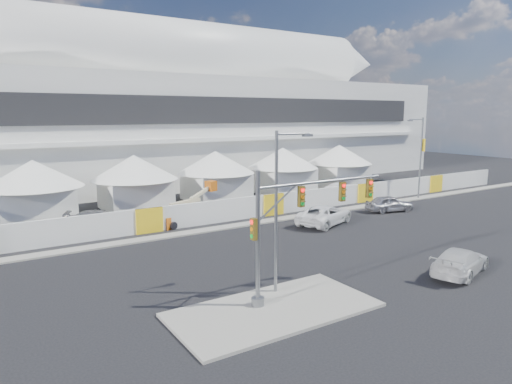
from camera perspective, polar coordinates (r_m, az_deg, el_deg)
ground at (r=28.36m, az=8.88°, el=-9.67°), size 160.00×160.00×0.00m
median_island at (r=22.68m, az=2.28°, el=-14.48°), size 10.00×5.00×0.15m
far_curb at (r=50.72m, az=16.55°, el=-1.23°), size 80.00×1.20×0.12m
stadium at (r=66.94m, az=-9.32°, el=9.70°), size 80.00×24.80×21.98m
tent_row at (r=48.03m, az=-9.82°, el=2.16°), size 53.40×8.40×5.40m
hoarding_fence at (r=42.73m, az=2.10°, el=-1.55°), size 70.00×0.25×2.00m
scaffold_tower at (r=84.96m, az=16.33°, el=7.10°), size 4.40×4.40×12.00m
sedan_silver at (r=46.00m, az=16.34°, el=-1.40°), size 3.04×4.96×1.58m
pickup_curb at (r=39.56m, az=8.58°, el=-2.81°), size 4.72×6.64×1.68m
pickup_near at (r=29.82m, az=24.15°, el=-7.90°), size 3.58×5.70×1.54m
lot_car_a at (r=54.59m, az=10.78°, el=0.41°), size 2.15×4.25×1.34m
lot_car_b at (r=58.32m, az=15.04°, el=0.94°), size 3.04×4.84×1.54m
lot_car_c at (r=39.43m, az=-18.84°, el=-3.35°), size 4.10×5.92×1.59m
traffic_mast at (r=22.75m, az=4.23°, el=-4.36°), size 8.34×0.64×6.63m
streetlight_median at (r=23.36m, az=2.98°, el=-1.12°), size 2.33×0.23×8.41m
streetlight_curb at (r=53.28m, az=19.79°, el=4.69°), size 2.65×0.60×8.96m
boom_lift at (r=39.49m, az=-9.11°, el=-2.78°), size 6.76×2.55×3.31m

